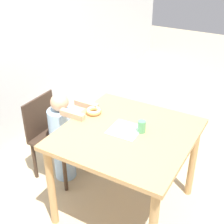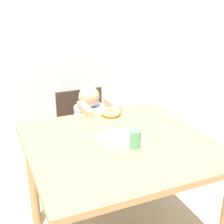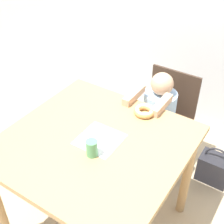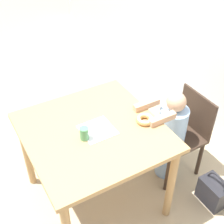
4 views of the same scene
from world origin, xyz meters
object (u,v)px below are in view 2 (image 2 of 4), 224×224
Objects in this scene: child_figure at (91,140)px; chair at (86,138)px; handbag at (133,157)px; donut at (111,112)px; cup at (135,139)px.

chair is at bearing 90.00° from child_figure.
child_figure is 0.58m from handbag.
cup reaches higher than donut.
child_figure is 0.87m from cup.
handbag is 3.49× the size of cup.
cup is at bearing -91.21° from chair.
donut reaches higher than handbag.
child_figure is 0.47m from donut.
donut is 0.40× the size of handbag.
chair is 0.12m from child_figure.
chair is 6.02× the size of donut.
donut reaches higher than chair.
child_figure is at bearing 97.07° from donut.
cup reaches higher than chair.
handbag is 1.25m from cup.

